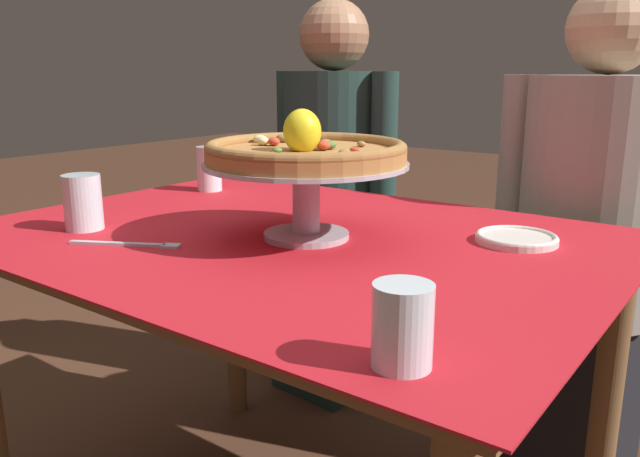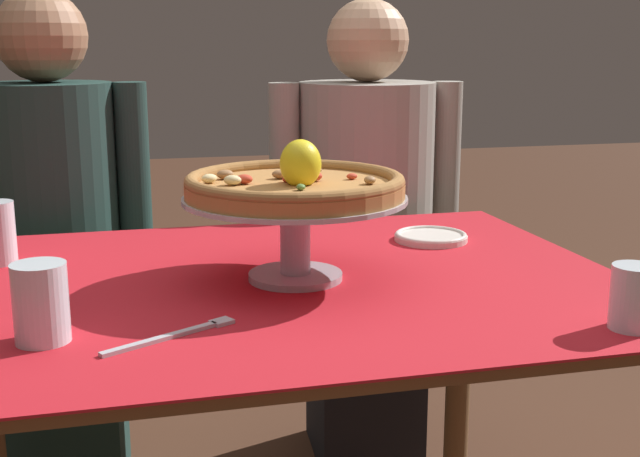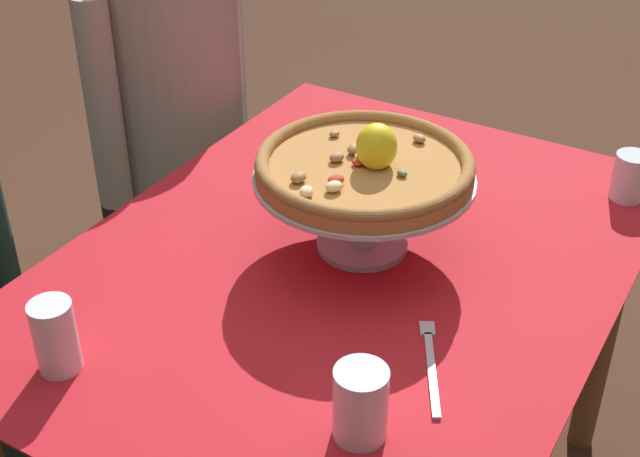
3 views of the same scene
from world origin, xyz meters
name	(u,v)px [view 1 (image 1 of 3)]	position (x,y,z in m)	size (l,w,h in m)	color
dining_table	(291,285)	(0.00, 0.00, 0.64)	(1.24, 0.92, 0.75)	brown
pizza_stand	(306,183)	(0.05, -0.01, 0.85)	(0.39, 0.39, 0.15)	#B7B7C1
pizza	(306,150)	(0.05, -0.01, 0.92)	(0.38, 0.38, 0.10)	#AD753D
water_glass_front_left	(83,206)	(-0.36, -0.22, 0.79)	(0.08, 0.08, 0.11)	silver
water_glass_front_right	(402,331)	(0.46, -0.38, 0.79)	(0.07, 0.07, 0.09)	silver
water_glass_back_left	(209,171)	(-0.47, 0.23, 0.80)	(0.07, 0.07, 0.12)	white
side_plate	(517,238)	(0.38, 0.20, 0.75)	(0.15, 0.15, 0.02)	silver
dinner_fork	(131,244)	(-0.18, -0.25, 0.75)	(0.20, 0.12, 0.01)	#B7B7C1
diner_left	(333,212)	(-0.40, 0.71, 0.61)	(0.47, 0.34, 1.27)	#1E3833
diner_right	(589,248)	(0.40, 0.71, 0.62)	(0.52, 0.38, 1.26)	black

